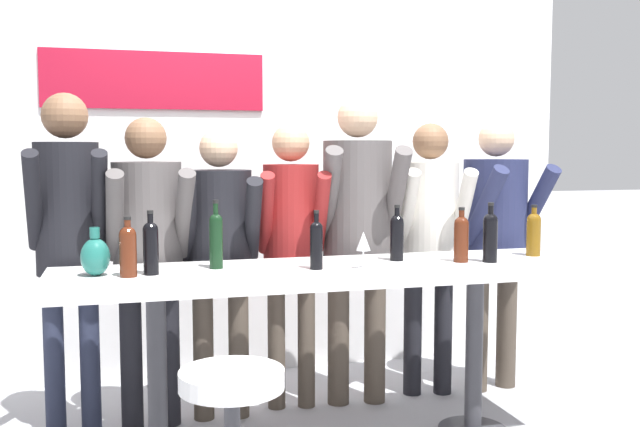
% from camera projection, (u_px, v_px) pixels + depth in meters
% --- Properties ---
extents(back_wall, '(4.21, 0.12, 2.83)m').
position_uv_depth(back_wall, '(268.00, 160.00, 4.77)').
color(back_wall, white).
rests_on(back_wall, ground_plane).
extents(tasting_table, '(2.61, 0.65, 0.92)m').
position_uv_depth(tasting_table, '(325.00, 292.00, 3.47)').
color(tasting_table, white).
rests_on(tasting_table, ground_plane).
extents(person_far_left, '(0.40, 0.54, 1.77)m').
position_uv_depth(person_far_left, '(68.00, 222.00, 3.63)').
color(person_far_left, '#23283D').
rests_on(person_far_left, ground_plane).
extents(person_left, '(0.45, 0.54, 1.66)m').
position_uv_depth(person_left, '(148.00, 238.00, 3.74)').
color(person_left, black).
rests_on(person_left, ground_plane).
extents(person_center_left, '(0.45, 0.54, 1.60)m').
position_uv_depth(person_center_left, '(220.00, 241.00, 3.88)').
color(person_center_left, '#473D33').
rests_on(person_center_left, ground_plane).
extents(person_center, '(0.42, 0.53, 1.63)m').
position_uv_depth(person_center, '(291.00, 232.00, 4.04)').
color(person_center, '#473D33').
rests_on(person_center, ground_plane).
extents(person_center_right, '(0.52, 0.62, 1.79)m').
position_uv_depth(person_center_right, '(358.00, 216.00, 4.10)').
color(person_center_right, '#473D33').
rests_on(person_center_right, ground_plane).
extents(person_right, '(0.47, 0.57, 1.64)m').
position_uv_depth(person_right, '(430.00, 228.00, 4.27)').
color(person_right, black).
rests_on(person_right, ground_plane).
extents(person_far_right, '(0.50, 0.59, 1.66)m').
position_uv_depth(person_far_right, '(496.00, 226.00, 4.37)').
color(person_far_right, '#473D33').
rests_on(person_far_right, ground_plane).
extents(wine_bottle_0, '(0.06, 0.06, 0.28)m').
position_uv_depth(wine_bottle_0, '(316.00, 243.00, 3.37)').
color(wine_bottle_0, black).
rests_on(wine_bottle_0, tasting_table).
extents(wine_bottle_1, '(0.06, 0.06, 0.33)m').
position_uv_depth(wine_bottle_1, '(216.00, 238.00, 3.39)').
color(wine_bottle_1, black).
rests_on(wine_bottle_1, tasting_table).
extents(wine_bottle_2, '(0.07, 0.07, 0.28)m').
position_uv_depth(wine_bottle_2, '(461.00, 237.00, 3.59)').
color(wine_bottle_2, '#4C1E0F').
rests_on(wine_bottle_2, tasting_table).
extents(wine_bottle_3, '(0.07, 0.07, 0.27)m').
position_uv_depth(wine_bottle_3, '(534.00, 232.00, 3.81)').
color(wine_bottle_3, brown).
rests_on(wine_bottle_3, tasting_table).
extents(wine_bottle_4, '(0.07, 0.07, 0.29)m').
position_uv_depth(wine_bottle_4, '(397.00, 235.00, 3.64)').
color(wine_bottle_4, black).
rests_on(wine_bottle_4, tasting_table).
extents(wine_bottle_5, '(0.07, 0.07, 0.29)m').
position_uv_depth(wine_bottle_5, '(151.00, 245.00, 3.22)').
color(wine_bottle_5, black).
rests_on(wine_bottle_5, tasting_table).
extents(wine_bottle_6, '(0.07, 0.07, 0.30)m').
position_uv_depth(wine_bottle_6, '(490.00, 235.00, 3.58)').
color(wine_bottle_6, black).
rests_on(wine_bottle_6, tasting_table).
extents(wine_bottle_7, '(0.08, 0.08, 0.27)m').
position_uv_depth(wine_bottle_7, '(128.00, 249.00, 3.16)').
color(wine_bottle_7, '#4C1E0F').
rests_on(wine_bottle_7, tasting_table).
extents(wine_glass_0, '(0.07, 0.07, 0.18)m').
position_uv_depth(wine_glass_0, '(363.00, 242.00, 3.39)').
color(wine_glass_0, silver).
rests_on(wine_glass_0, tasting_table).
extents(decorative_vase, '(0.13, 0.13, 0.22)m').
position_uv_depth(decorative_vase, '(95.00, 256.00, 3.19)').
color(decorative_vase, '#1E665B').
rests_on(decorative_vase, tasting_table).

